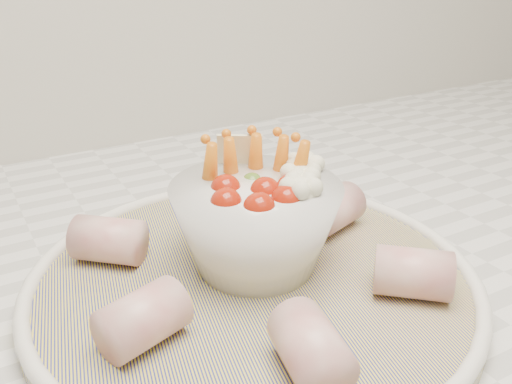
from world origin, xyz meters
TOP-DOWN VIEW (x-y plane):
  - serving_platter at (-0.14, 1.36)m, footprint 0.42×0.42m
  - veggie_bowl at (-0.13, 1.37)m, footprint 0.14×0.14m
  - cured_meat_rolls at (-0.14, 1.36)m, footprint 0.27×0.29m

SIDE VIEW (x-z plane):
  - serving_platter at x=-0.14m, z-range 0.92..0.94m
  - cured_meat_rolls at x=-0.14m, z-range 0.94..0.97m
  - veggie_bowl at x=-0.13m, z-range 0.92..1.03m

